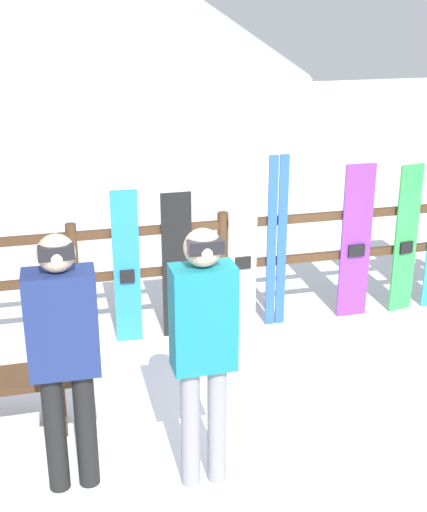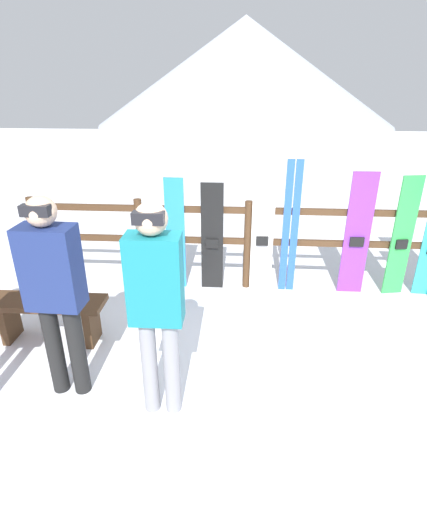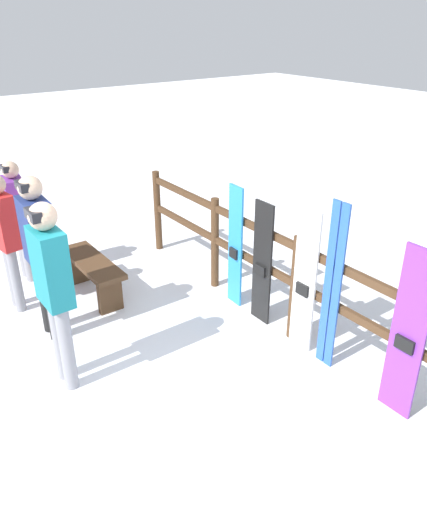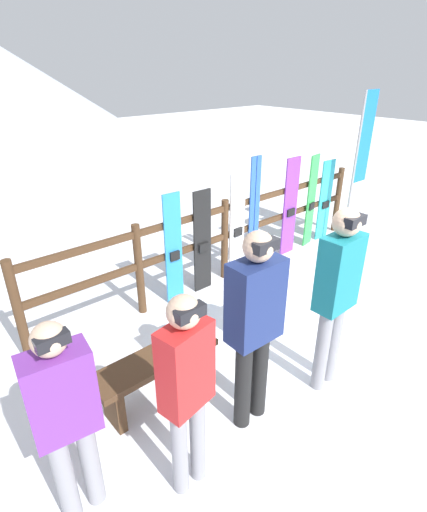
{
  "view_description": "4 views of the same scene",
  "coord_description": "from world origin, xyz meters",
  "px_view_note": "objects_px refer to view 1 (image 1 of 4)",
  "views": [
    {
      "loc": [
        -1.64,
        -4.35,
        3.16
      ],
      "look_at": [
        -0.32,
        0.9,
        1.11
      ],
      "focal_mm": 50.0,
      "sensor_mm": 36.0,
      "label": 1
    },
    {
      "loc": [
        -0.12,
        -2.99,
        2.57
      ],
      "look_at": [
        -0.38,
        0.93,
        0.82
      ],
      "focal_mm": 28.0,
      "sensor_mm": 36.0,
      "label": 2
    },
    {
      "loc": [
        3.15,
        -1.55,
        3.18
      ],
      "look_at": [
        -0.34,
        1.01,
        1.07
      ],
      "focal_mm": 35.0,
      "sensor_mm": 36.0,
      "label": 3
    },
    {
      "loc": [
        -3.53,
        -2.02,
        2.86
      ],
      "look_at": [
        -0.85,
        1.07,
        0.88
      ],
      "focal_mm": 28.0,
      "sensor_mm": 36.0,
      "label": 4
    }
  ],
  "objects_px": {
    "person_navy": "(64,347)",
    "snowboard_black_stripe": "(177,266)",
    "snowboard_blue": "(127,268)",
    "snowboard_purple": "(356,243)",
    "person_teal": "(203,339)",
    "ski_pair_blue": "(277,243)",
    "snowboard_green": "(406,240)",
    "snowboard_white": "(242,255)"
  },
  "relations": [
    {
      "from": "person_teal",
      "to": "snowboard_blue",
      "type": "xyz_separation_m",
      "value": [
        -0.21,
        2.19,
        -0.34
      ]
    },
    {
      "from": "person_navy",
      "to": "snowboard_black_stripe",
      "type": "distance_m",
      "value": 2.33
    },
    {
      "from": "person_teal",
      "to": "ski_pair_blue",
      "type": "xyz_separation_m",
      "value": [
        1.25,
        2.19,
        -0.22
      ]
    },
    {
      "from": "snowboard_purple",
      "to": "snowboard_green",
      "type": "bearing_deg",
      "value": -0.0
    },
    {
      "from": "person_navy",
      "to": "snowboard_purple",
      "type": "relative_size",
      "value": 1.13
    },
    {
      "from": "snowboard_blue",
      "to": "snowboard_black_stripe",
      "type": "bearing_deg",
      "value": -0.01
    },
    {
      "from": "snowboard_white",
      "to": "person_navy",
      "type": "bearing_deg",
      "value": -131.13
    },
    {
      "from": "snowboard_black_stripe",
      "to": "snowboard_white",
      "type": "xyz_separation_m",
      "value": [
        0.64,
        0.0,
        0.06
      ]
    },
    {
      "from": "person_teal",
      "to": "person_navy",
      "type": "xyz_separation_m",
      "value": [
        -0.86,
        0.17,
        -0.03
      ]
    },
    {
      "from": "snowboard_blue",
      "to": "snowboard_green",
      "type": "relative_size",
      "value": 0.96
    },
    {
      "from": "person_navy",
      "to": "snowboard_blue",
      "type": "relative_size",
      "value": 1.21
    },
    {
      "from": "snowboard_purple",
      "to": "person_teal",
      "type": "bearing_deg",
      "value": -133.46
    },
    {
      "from": "snowboard_purple",
      "to": "snowboard_green",
      "type": "xyz_separation_m",
      "value": [
        0.55,
        -0.0,
        -0.02
      ]
    },
    {
      "from": "snowboard_blue",
      "to": "ski_pair_blue",
      "type": "xyz_separation_m",
      "value": [
        1.45,
        0.0,
        0.12
      ]
    },
    {
      "from": "snowboard_blue",
      "to": "snowboard_black_stripe",
      "type": "distance_m",
      "value": 0.47
    },
    {
      "from": "person_navy",
      "to": "snowboard_green",
      "type": "relative_size",
      "value": 1.16
    },
    {
      "from": "snowboard_black_stripe",
      "to": "ski_pair_blue",
      "type": "relative_size",
      "value": 0.83
    },
    {
      "from": "person_navy",
      "to": "ski_pair_blue",
      "type": "distance_m",
      "value": 2.92
    },
    {
      "from": "snowboard_black_stripe",
      "to": "person_teal",
      "type": "bearing_deg",
      "value": -96.92
    },
    {
      "from": "person_navy",
      "to": "snowboard_white",
      "type": "xyz_separation_m",
      "value": [
        1.76,
        2.02,
        -0.28
      ]
    },
    {
      "from": "snowboard_green",
      "to": "snowboard_black_stripe",
      "type": "bearing_deg",
      "value": -180.0
    },
    {
      "from": "person_teal",
      "to": "snowboard_green",
      "type": "relative_size",
      "value": 1.17
    },
    {
      "from": "person_navy",
      "to": "snowboard_black_stripe",
      "type": "xyz_separation_m",
      "value": [
        1.13,
        2.02,
        -0.34
      ]
    },
    {
      "from": "snowboard_green",
      "to": "ski_pair_blue",
      "type": "bearing_deg",
      "value": 179.86
    },
    {
      "from": "person_teal",
      "to": "snowboard_blue",
      "type": "distance_m",
      "value": 2.23
    },
    {
      "from": "snowboard_blue",
      "to": "snowboard_purple",
      "type": "height_order",
      "value": "snowboard_purple"
    },
    {
      "from": "person_teal",
      "to": "snowboard_green",
      "type": "height_order",
      "value": "person_teal"
    },
    {
      "from": "snowboard_black_stripe",
      "to": "snowboard_blue",
      "type": "bearing_deg",
      "value": 179.99
    },
    {
      "from": "person_navy",
      "to": "ski_pair_blue",
      "type": "xyz_separation_m",
      "value": [
        2.11,
        2.02,
        -0.19
      ]
    },
    {
      "from": "snowboard_white",
      "to": "ski_pair_blue",
      "type": "bearing_deg",
      "value": 0.56
    },
    {
      "from": "snowboard_black_stripe",
      "to": "snowboard_green",
      "type": "relative_size",
      "value": 0.92
    },
    {
      "from": "snowboard_blue",
      "to": "ski_pair_blue",
      "type": "bearing_deg",
      "value": 0.14
    },
    {
      "from": "snowboard_blue",
      "to": "snowboard_purple",
      "type": "xyz_separation_m",
      "value": [
        2.28,
        0.0,
        0.05
      ]
    },
    {
      "from": "snowboard_green",
      "to": "person_teal",
      "type": "bearing_deg",
      "value": -140.14
    },
    {
      "from": "person_navy",
      "to": "snowboard_green",
      "type": "xyz_separation_m",
      "value": [
        3.48,
        2.02,
        -0.28
      ]
    },
    {
      "from": "person_teal",
      "to": "snowboard_purple",
      "type": "bearing_deg",
      "value": 46.54
    },
    {
      "from": "snowboard_white",
      "to": "snowboard_purple",
      "type": "distance_m",
      "value": 1.17
    },
    {
      "from": "person_navy",
      "to": "snowboard_white",
      "type": "distance_m",
      "value": 2.69
    },
    {
      "from": "ski_pair_blue",
      "to": "snowboard_purple",
      "type": "distance_m",
      "value": 0.83
    },
    {
      "from": "snowboard_blue",
      "to": "snowboard_purple",
      "type": "relative_size",
      "value": 0.93
    },
    {
      "from": "person_navy",
      "to": "snowboard_purple",
      "type": "bearing_deg",
      "value": 34.51
    },
    {
      "from": "snowboard_black_stripe",
      "to": "person_navy",
      "type": "bearing_deg",
      "value": -119.16
    }
  ]
}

